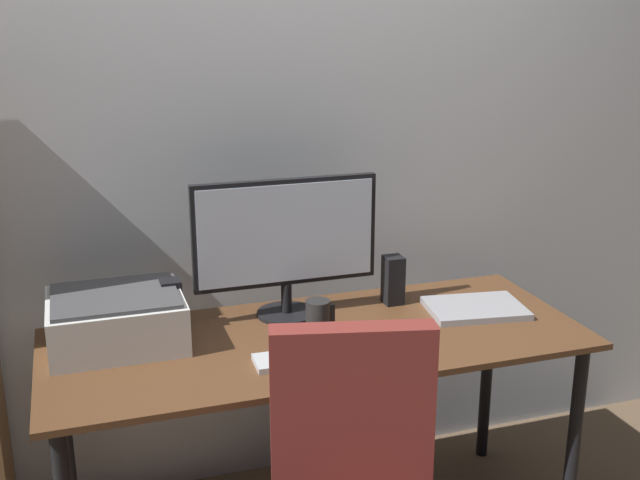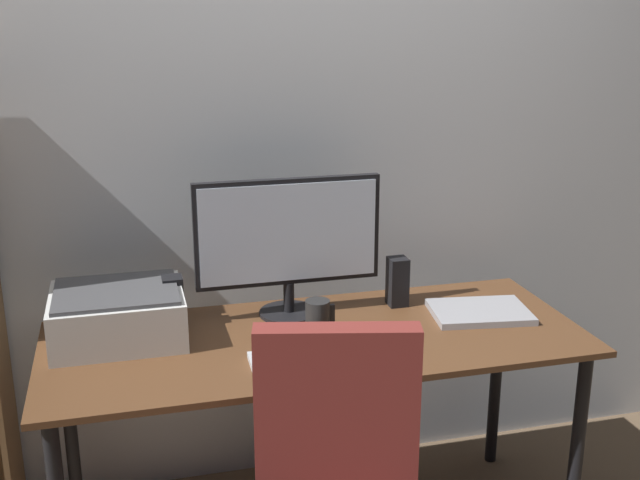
# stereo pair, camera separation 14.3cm
# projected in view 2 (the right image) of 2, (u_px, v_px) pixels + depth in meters

# --- Properties ---
(back_wall) EXTENTS (6.40, 0.10, 2.60)m
(back_wall) POSITION_uv_depth(u_px,v_px,m) (281.00, 133.00, 2.76)
(back_wall) COLOR silver
(back_wall) RESTS_ON ground
(desk) EXTENTS (1.69, 0.68, 0.74)m
(desk) POSITION_uv_depth(u_px,v_px,m) (317.00, 360.00, 2.48)
(desk) COLOR #56351E
(desk) RESTS_ON ground
(monitor) EXTENTS (0.61, 0.20, 0.47)m
(monitor) POSITION_uv_depth(u_px,v_px,m) (288.00, 238.00, 2.55)
(monitor) COLOR black
(monitor) RESTS_ON desk
(keyboard) EXTENTS (0.29, 0.12, 0.02)m
(keyboard) POSITION_uv_depth(u_px,v_px,m) (299.00, 358.00, 2.28)
(keyboard) COLOR #B7BABC
(keyboard) RESTS_ON desk
(mouse) EXTENTS (0.08, 0.11, 0.03)m
(mouse) POSITION_uv_depth(u_px,v_px,m) (367.00, 348.00, 2.33)
(mouse) COLOR black
(mouse) RESTS_ON desk
(coffee_mug) EXTENTS (0.09, 0.08, 0.10)m
(coffee_mug) POSITION_uv_depth(u_px,v_px,m) (318.00, 316.00, 2.48)
(coffee_mug) COLOR black
(coffee_mug) RESTS_ON desk
(laptop) EXTENTS (0.35, 0.27, 0.02)m
(laptop) POSITION_uv_depth(u_px,v_px,m) (480.00, 312.00, 2.62)
(laptop) COLOR #99999E
(laptop) RESTS_ON desk
(speaker_left) EXTENTS (0.06, 0.07, 0.17)m
(speaker_left) POSITION_uv_depth(u_px,v_px,m) (173.00, 302.00, 2.50)
(speaker_left) COLOR black
(speaker_left) RESTS_ON desk
(speaker_right) EXTENTS (0.06, 0.07, 0.17)m
(speaker_right) POSITION_uv_depth(u_px,v_px,m) (397.00, 282.00, 2.68)
(speaker_right) COLOR black
(speaker_right) RESTS_ON desk
(printer) EXTENTS (0.40, 0.34, 0.16)m
(printer) POSITION_uv_depth(u_px,v_px,m) (118.00, 314.00, 2.41)
(printer) COLOR silver
(printer) RESTS_ON desk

